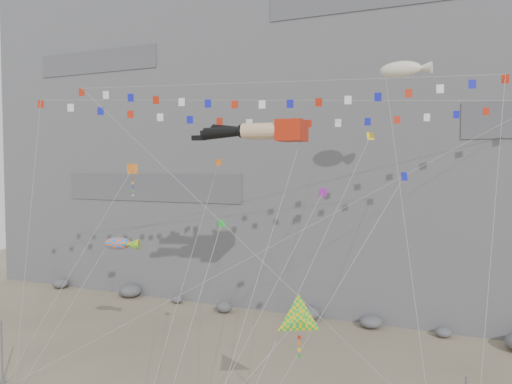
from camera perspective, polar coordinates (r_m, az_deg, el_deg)
cliff at (r=61.37m, az=10.23°, el=12.98°), size 80.00×28.00×50.00m
talus_boulders at (r=47.94m, az=5.73°, el=-13.62°), size 60.00×3.00×1.20m
anchor_pole_left at (r=38.26m, az=-27.06°, el=-15.94°), size 0.12×0.12×4.16m
legs_kite at (r=34.55m, az=0.56°, el=6.93°), size 8.07×13.90×20.83m
flag_banner_upper at (r=36.66m, az=4.30°, el=10.37°), size 33.43×18.75×26.89m
flag_banner_lower at (r=34.12m, az=2.33°, el=12.41°), size 27.85×9.28×24.26m
harlequin_kite at (r=37.90m, az=-14.02°, el=2.45°), size 5.80×8.03×16.50m
fish_windsock at (r=37.58m, az=-15.53°, el=-5.71°), size 4.91×7.05×10.91m
delta_kite at (r=25.87m, az=4.91°, el=-14.31°), size 6.12×5.79×9.52m
blimp_windsock at (r=38.17m, az=16.17°, el=13.22°), size 5.85×14.51×25.41m
small_kite_a at (r=40.76m, az=-4.42°, el=2.93°), size 4.61×17.34×22.49m
small_kite_b at (r=33.76m, az=7.49°, el=-0.35°), size 4.45×10.94×16.55m
small_kite_c at (r=30.64m, az=-4.12°, el=-4.07°), size 1.00×8.70×13.43m
small_kite_d at (r=36.39m, az=12.74°, el=5.78°), size 4.62×17.02×23.44m
small_kite_e at (r=28.82m, az=16.23°, el=1.10°), size 7.46×7.54×16.78m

